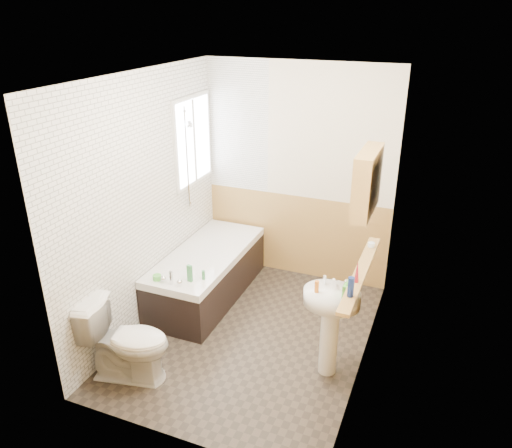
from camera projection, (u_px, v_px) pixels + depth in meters
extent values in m
plane|color=#2D2620|center=(250.00, 335.00, 4.97)|extent=(2.80, 2.80, 0.00)
plane|color=white|center=(249.00, 76.00, 3.97)|extent=(2.80, 2.80, 0.00)
cube|color=beige|center=(297.00, 175.00, 5.67)|extent=(2.20, 0.02, 2.50)
cube|color=beige|center=(168.00, 299.00, 3.27)|extent=(2.20, 0.02, 2.50)
cube|color=beige|center=(145.00, 203.00, 4.85)|extent=(0.02, 2.80, 2.50)
cube|color=beige|center=(375.00, 240.00, 4.09)|extent=(0.02, 2.80, 2.50)
cube|color=tan|center=(364.00, 316.00, 4.40)|extent=(0.01, 2.80, 1.00)
cube|color=tan|center=(177.00, 386.00, 3.59)|extent=(2.20, 0.01, 1.00)
cube|color=tan|center=(295.00, 235.00, 5.95)|extent=(2.20, 0.01, 1.00)
cube|color=white|center=(146.00, 204.00, 4.84)|extent=(0.01, 2.80, 2.50)
cube|color=white|center=(237.00, 126.00, 5.69)|extent=(0.75, 0.01, 1.50)
cube|color=white|center=(193.00, 141.00, 5.48)|extent=(0.03, 0.79, 0.99)
cube|color=white|center=(194.00, 141.00, 5.47)|extent=(0.01, 0.70, 0.90)
cube|color=white|center=(194.00, 141.00, 5.47)|extent=(0.01, 0.04, 0.90)
cube|color=black|center=(208.00, 277.00, 5.56)|extent=(0.70, 1.67, 0.47)
cube|color=white|center=(207.00, 255.00, 5.45)|extent=(0.70, 1.67, 0.08)
cube|color=white|center=(207.00, 256.00, 5.46)|extent=(0.56, 1.53, 0.04)
cylinder|color=silver|center=(171.00, 278.00, 4.79)|extent=(0.04, 0.04, 0.14)
sphere|color=silver|center=(163.00, 279.00, 4.83)|extent=(0.06, 0.06, 0.06)
sphere|color=silver|center=(180.00, 282.00, 4.77)|extent=(0.06, 0.06, 0.06)
cylinder|color=silver|center=(187.00, 158.00, 5.37)|extent=(0.02, 0.02, 1.11)
cylinder|color=silver|center=(189.00, 202.00, 5.58)|extent=(0.04, 0.04, 0.02)
cylinder|color=silver|center=(184.00, 111.00, 5.17)|extent=(0.04, 0.04, 0.02)
cylinder|color=silver|center=(189.00, 125.00, 5.20)|extent=(0.06, 0.07, 0.08)
imported|color=white|center=(127.00, 341.00, 4.29)|extent=(0.82, 0.56, 0.74)
cylinder|color=white|center=(329.00, 340.00, 4.36)|extent=(0.16, 0.16, 0.67)
ellipsoid|color=white|center=(332.00, 298.00, 4.18)|extent=(0.49, 0.39, 0.13)
cylinder|color=silver|center=(325.00, 280.00, 4.25)|extent=(0.03, 0.03, 0.08)
cylinder|color=silver|center=(346.00, 284.00, 4.19)|extent=(0.03, 0.03, 0.08)
cylinder|color=silver|center=(335.00, 280.00, 4.19)|extent=(0.02, 0.11, 0.09)
cube|color=tan|center=(361.00, 272.00, 4.13)|extent=(0.10, 1.35, 0.03)
cube|color=tan|center=(367.00, 182.00, 3.87)|extent=(0.14, 0.56, 0.51)
cube|color=silver|center=(355.00, 187.00, 3.77)|extent=(0.01, 0.22, 0.38)
cube|color=silver|center=(361.00, 176.00, 4.01)|extent=(0.01, 0.22, 0.38)
cylinder|color=navy|center=(351.00, 287.00, 3.73)|extent=(0.06, 0.06, 0.16)
cone|color=maroon|center=(357.00, 271.00, 3.92)|extent=(0.05, 0.05, 0.19)
cylinder|color=silver|center=(371.00, 245.00, 4.52)|extent=(0.07, 0.07, 0.04)
imported|color=#59C647|center=(348.00, 293.00, 4.05)|extent=(0.09, 0.18, 0.08)
cylinder|color=orange|center=(317.00, 287.00, 4.12)|extent=(0.05, 0.05, 0.10)
cube|color=#388447|center=(190.00, 273.00, 4.83)|extent=(0.05, 0.04, 0.17)
cylinder|color=#59C647|center=(157.00, 277.00, 4.88)|extent=(0.11, 0.11, 0.05)
cylinder|color=#388447|center=(203.00, 275.00, 4.88)|extent=(0.04, 0.04, 0.10)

